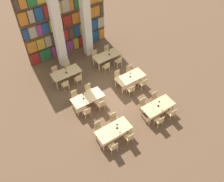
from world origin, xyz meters
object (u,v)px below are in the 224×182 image
desk_lamp_3 (131,74)px  reading_table_4 (66,73)px  desk_lamp_0 (117,125)px  chair_15 (130,71)px  chair_3 (114,119)px  desk_lamp_5 (109,51)px  chair_8 (87,112)px  chair_1 (99,127)px  chair_2 (129,137)px  chair_20 (106,67)px  desk_lamp_1 (159,103)px  chair_9 (75,96)px  desk_lamp_4 (66,69)px  chair_21 (95,55)px  chair_0 (113,147)px  chair_7 (155,97)px  chair_5 (143,104)px  chair_17 (56,72)px  chair_13 (118,76)px  reading_table_5 (107,56)px  chair_18 (78,79)px  desk_lamp_2 (83,95)px  chair_6 (172,113)px  chair_12 (131,90)px  chair_14 (143,83)px  reading_table_2 (88,98)px  chair_11 (89,90)px  chair_22 (119,61)px  reading_table_1 (158,106)px  chair_10 (101,105)px  chair_16 (65,85)px  pillar_center (86,19)px  chair_4 (160,121)px  pillar_left (57,29)px  chair_23 (107,50)px

desk_lamp_3 → reading_table_4: bearing=140.6°
desk_lamp_0 → chair_15: size_ratio=0.48×
chair_3 → desk_lamp_0: desk_lamp_0 is taller
desk_lamp_5 → chair_8: bearing=-138.2°
chair_1 → chair_2: 1.85m
chair_1 → chair_20: (3.16, 4.08, 0.00)m
desk_lamp_1 → chair_9: bearing=134.7°
desk_lamp_4 → chair_21: (2.75, 0.79, -0.60)m
chair_0 → chair_7: size_ratio=1.00×
chair_5 → chair_17: (-3.24, 5.67, 0.00)m
chair_20 → chair_7: bearing=-76.5°
chair_13 → desk_lamp_5: size_ratio=1.88×
chair_0 → chair_2: 1.06m
desk_lamp_0 → reading_table_5: size_ratio=0.21×
chair_9 → chair_18: 1.53m
chair_8 → desk_lamp_2: (0.24, 0.80, 0.61)m
chair_1 → chair_21: size_ratio=1.00×
chair_6 → chair_12: 3.03m
desk_lamp_4 → reading_table_5: 3.31m
chair_14 → reading_table_2: bearing=168.5°
chair_14 → chair_17: bearing=135.4°
reading_table_2 → chair_8: bearing=-123.4°
chair_11 → chair_22: bearing=-159.0°
chair_1 → chair_7: (4.16, -0.07, 0.00)m
reading_table_5 → chair_14: bearing=-80.4°
reading_table_1 → chair_6: bearing=-58.1°
chair_10 → reading_table_1: bearing=-38.8°
desk_lamp_4 → chair_16: bearing=-123.0°
reading_table_4 → chair_18: size_ratio=2.25×
pillar_center → chair_4: size_ratio=6.78×
chair_17 → chair_21: same height
desk_lamp_0 → chair_17: desk_lamp_0 is taller
chair_0 → chair_16: (-0.05, 5.60, 0.00)m
chair_8 → desk_lamp_3: (3.77, 0.74, 0.55)m
chair_22 → chair_7: bearing=-90.8°
desk_lamp_4 → chair_21: 2.93m
desk_lamp_3 → reading_table_5: (-0.09, 2.76, -0.35)m
chair_4 → reading_table_2: bearing=126.1°
chair_5 → chair_6: bearing=122.8°
pillar_left → chair_15: size_ratio=6.78×
reading_table_1 → chair_7: chair_7 is taller
chair_11 → reading_table_5: 3.34m
chair_18 → chair_23: 3.64m
desk_lamp_1 → chair_8: (-3.66, 2.19, -0.59)m
chair_13 → chair_23: 2.90m
chair_4 → chair_18: (-2.28, 5.67, 0.00)m
chair_10 → chair_22: same height
reading_table_1 → desk_lamp_4: size_ratio=4.17×
reading_table_2 → chair_10: chair_10 is taller
chair_17 → chair_8: bearing=90.8°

